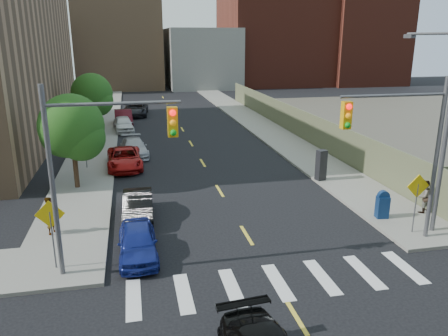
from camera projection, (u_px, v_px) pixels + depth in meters
name	position (u px, v px, depth m)	size (l,w,h in m)	color
sidewalk_nw	(104.00, 115.00, 49.22)	(3.50, 73.00, 0.15)	gray
sidewalk_ne	(237.00, 110.00, 52.32)	(3.50, 73.00, 0.15)	gray
fence_north	(292.00, 120.00, 39.70)	(0.12, 44.00, 2.50)	#646A4A
bg_bldg_west	(20.00, 53.00, 71.38)	(14.00, 18.00, 12.00)	#592319
bg_bldg_midwest	(120.00, 43.00, 76.02)	(14.00, 16.00, 15.00)	#8C6B4C
bg_bldg_center	(201.00, 58.00, 77.67)	(12.00, 16.00, 10.00)	gray
bg_bldg_east	(273.00, 40.00, 81.48)	(18.00, 18.00, 16.00)	#592319
bg_bldg_fareast	(357.00, 35.00, 82.53)	(14.00, 16.00, 18.00)	#592319
smokestack	(379.00, 7.00, 81.90)	(1.80, 1.80, 28.00)	#8C6B4C
signal_nw	(96.00, 156.00, 15.03)	(4.59, 0.30, 7.00)	#59595E
signal_ne	(406.00, 139.00, 17.42)	(4.59, 0.30, 7.00)	#59595E
streetlight_ne	(442.00, 117.00, 18.51)	(0.25, 3.70, 9.00)	#59595E
warn_sign_nw	(51.00, 222.00, 15.86)	(1.06, 0.06, 2.83)	#59595E
warn_sign_ne	(417.00, 193.00, 18.86)	(1.06, 0.06, 2.83)	#59595E
warn_sign_midwest	(85.00, 140.00, 28.51)	(1.06, 0.06, 2.83)	#59595E
tree_west_near	(72.00, 130.00, 24.34)	(3.66, 3.64, 5.52)	#332114
tree_west_far	(92.00, 96.00, 38.39)	(3.66, 3.64, 5.52)	#332114
parked_car_blue	(138.00, 242.00, 17.32)	(1.52, 3.77, 1.28)	navy
parked_car_black	(138.00, 206.00, 21.00)	(1.39, 3.97, 1.31)	black
parked_car_red	(125.00, 158.00, 29.26)	(2.24, 4.86, 1.35)	#AB1211
parked_car_silver	(134.00, 147.00, 32.30)	(1.79, 4.41, 1.28)	#A9ABB1
parked_car_white	(123.00, 124.00, 40.59)	(1.71, 4.26, 1.45)	silver
parked_car_maroon	(123.00, 118.00, 43.30)	(1.68, 4.81, 1.58)	#440D15
parked_car_grey	(136.00, 109.00, 49.13)	(2.57, 5.58, 1.55)	black
mailbox	(383.00, 205.00, 20.76)	(0.60, 0.48, 1.36)	navy
payphone	(321.00, 165.00, 26.25)	(0.55, 0.45, 1.85)	black
pedestrian_west	(51.00, 216.00, 19.01)	(0.62, 0.40, 1.69)	gray
pedestrian_east	(424.00, 196.00, 21.36)	(0.80, 0.62, 1.64)	gray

